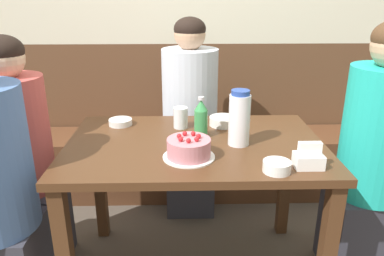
{
  "coord_description": "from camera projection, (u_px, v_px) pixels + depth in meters",
  "views": [
    {
      "loc": [
        -0.05,
        -1.58,
        1.38
      ],
      "look_at": [
        -0.01,
        0.05,
        0.78
      ],
      "focal_mm": 35.0,
      "sensor_mm": 36.0,
      "label": 1
    }
  ],
  "objects": [
    {
      "name": "soju_bottle",
      "position": [
        201.0,
        118.0,
        1.74
      ],
      "size": [
        0.06,
        0.06,
        0.19
      ],
      "color": "#388E4C",
      "rests_on": "dining_table"
    },
    {
      "name": "dining_table",
      "position": [
        195.0,
        163.0,
        1.74
      ],
      "size": [
        1.17,
        0.76,
        0.73
      ],
      "color": "#4C2D19",
      "rests_on": "ground_plane"
    },
    {
      "name": "person_grey_tee",
      "position": [
        190.0,
        123.0,
        2.35
      ],
      "size": [
        0.34,
        0.34,
        1.24
      ],
      "rotation": [
        0.0,
        0.0,
        -1.57
      ],
      "color": "#33333D",
      "rests_on": "ground_plane"
    },
    {
      "name": "bowl_side_dish",
      "position": [
        277.0,
        167.0,
        1.42
      ],
      "size": [
        0.11,
        0.11,
        0.04
      ],
      "color": "white",
      "rests_on": "dining_table"
    },
    {
      "name": "bowl_rice_small",
      "position": [
        223.0,
        121.0,
        1.91
      ],
      "size": [
        0.14,
        0.14,
        0.04
      ],
      "color": "white",
      "rests_on": "dining_table"
    },
    {
      "name": "napkin_holder",
      "position": [
        309.0,
        158.0,
        1.45
      ],
      "size": [
        0.11,
        0.08,
        0.11
      ],
      "color": "white",
      "rests_on": "dining_table"
    },
    {
      "name": "glass_water_tall",
      "position": [
        181.0,
        118.0,
        1.87
      ],
      "size": [
        0.07,
        0.07,
        0.1
      ],
      "color": "silver",
      "rests_on": "dining_table"
    },
    {
      "name": "person_dark_striped",
      "position": [
        373.0,
        164.0,
        1.76
      ],
      "size": [
        0.34,
        0.33,
        1.26
      ],
      "rotation": [
        0.0,
        0.0,
        3.14
      ],
      "color": "#33333D",
      "rests_on": "ground_plane"
    },
    {
      "name": "bench_seat",
      "position": [
        191.0,
        164.0,
        2.66
      ],
      "size": [
        2.67,
        0.38,
        0.44
      ],
      "color": "#56331E",
      "rests_on": "ground_plane"
    },
    {
      "name": "birthday_cake",
      "position": [
        189.0,
        148.0,
        1.53
      ],
      "size": [
        0.22,
        0.22,
        0.1
      ],
      "color": "white",
      "rests_on": "dining_table"
    },
    {
      "name": "back_wall",
      "position": [
        190.0,
        10.0,
        2.51
      ],
      "size": [
        4.8,
        0.04,
        2.5
      ],
      "color": "brown",
      "rests_on": "ground_plane"
    },
    {
      "name": "water_pitcher",
      "position": [
        239.0,
        118.0,
        1.64
      ],
      "size": [
        0.09,
        0.09,
        0.25
      ],
      "color": "white",
      "rests_on": "dining_table"
    },
    {
      "name": "bowl_soup_white",
      "position": [
        120.0,
        122.0,
        1.92
      ],
      "size": [
        0.12,
        0.12,
        0.03
      ],
      "color": "white",
      "rests_on": "dining_table"
    },
    {
      "name": "person_pale_blue_shirt",
      "position": [
        22.0,
        168.0,
        1.83
      ],
      "size": [
        0.34,
        0.31,
        1.2
      ],
      "color": "#33333D",
      "rests_on": "ground_plane"
    }
  ]
}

